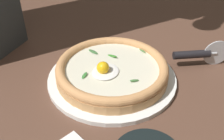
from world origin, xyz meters
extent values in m
cube|color=brown|center=(0.00, 0.00, -0.01)|extent=(2.40, 2.40, 0.03)
cylinder|color=white|center=(-0.02, -0.01, 0.01)|extent=(0.33, 0.33, 0.01)
cylinder|color=tan|center=(-0.02, -0.01, 0.02)|extent=(0.29, 0.29, 0.02)
torus|color=tan|center=(-0.02, -0.01, 0.04)|extent=(0.29, 0.29, 0.02)
cylinder|color=silver|center=(-0.02, -0.01, 0.04)|extent=(0.24, 0.24, 0.00)
ellipsoid|color=white|center=(0.01, -0.01, 0.04)|extent=(0.07, 0.06, 0.01)
sphere|color=yellow|center=(0.01, -0.02, 0.06)|extent=(0.03, 0.03, 0.03)
ellipsoid|color=#348126|center=(-0.06, -0.03, 0.04)|extent=(0.01, 0.03, 0.01)
ellipsoid|color=#4E7E41|center=(-0.12, 0.03, 0.04)|extent=(0.02, 0.03, 0.00)
ellipsoid|color=#44793C|center=(0.01, 0.07, 0.04)|extent=(0.02, 0.02, 0.01)
ellipsoid|color=#367732|center=(0.05, -0.05, 0.04)|extent=(0.02, 0.01, 0.01)
ellipsoid|color=#396534|center=(-0.06, -0.09, 0.04)|extent=(0.02, 0.03, 0.01)
cylinder|color=silver|center=(-0.22, 0.22, 0.04)|extent=(0.04, 0.06, 0.08)
cylinder|color=silver|center=(-0.21, 0.21, 0.04)|extent=(0.02, 0.02, 0.01)
cylinder|color=black|center=(-0.18, 0.16, 0.04)|extent=(0.08, 0.10, 0.02)
camera|label=1|loc=(0.49, 0.25, 0.44)|focal=43.50mm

